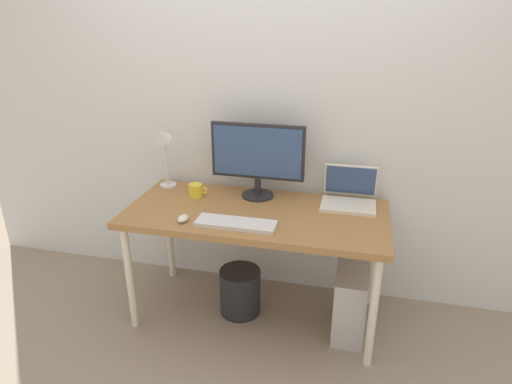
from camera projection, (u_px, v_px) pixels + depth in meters
The scene contains 11 objects.
ground_plane at pixel (256, 313), 2.87m from camera, with size 6.00×6.00×0.00m, color gray.
back_wall at pixel (271, 100), 2.74m from camera, with size 4.40×0.04×2.60m, color silver.
desk at pixel (256, 220), 2.62m from camera, with size 1.52×0.70×0.73m.
monitor at pixel (258, 156), 2.69m from camera, with size 0.58×0.20×0.47m.
laptop at pixel (349, 195), 2.67m from camera, with size 0.32×0.27×0.23m.
desk_lamp at pixel (163, 144), 2.82m from camera, with size 0.11×0.16×0.42m.
keyboard at pixel (236, 224), 2.41m from camera, with size 0.44×0.14×0.02m, color silver.
mouse at pixel (183, 218), 2.46m from camera, with size 0.06×0.09×0.03m, color silver.
coffee_mug at pixel (196, 190), 2.78m from camera, with size 0.12×0.09×0.08m.
computer_tower at pixel (350, 302), 2.63m from camera, with size 0.18×0.36×0.42m, color #B2B2B7.
wastebasket at pixel (240, 291), 2.83m from camera, with size 0.26×0.26×0.30m, color #232328.
Camera 1 is at (0.55, -2.29, 1.82)m, focal length 31.16 mm.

